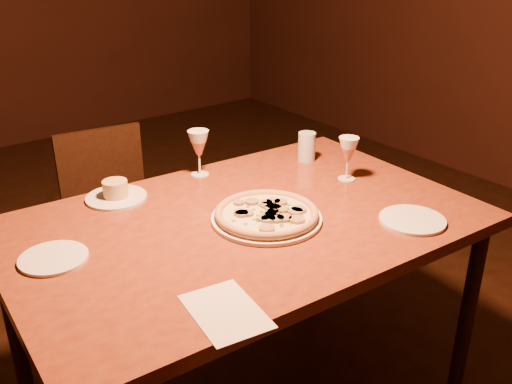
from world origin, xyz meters
TOP-DOWN VIEW (x-y plane):
  - dining_table at (0.19, -0.23)m, footprint 1.60×1.07m
  - chair_far at (0.14, 0.78)m, footprint 0.46×0.46m
  - pizza_plate at (0.24, -0.28)m, footprint 0.37×0.37m
  - ramekin_saucer at (-0.08, 0.18)m, footprint 0.22×0.22m
  - wine_glass_far at (0.28, 0.19)m, footprint 0.08×0.08m
  - wine_glass_right at (0.71, -0.19)m, footprint 0.08×0.08m
  - water_tumbler at (0.72, 0.05)m, footprint 0.07×0.07m
  - side_plate_left at (-0.41, -0.10)m, footprint 0.20×0.20m
  - side_plate_near at (0.62, -0.58)m, footprint 0.22×0.22m
  - menu_card at (-0.15, -0.61)m, footprint 0.20×0.26m

SIDE VIEW (x-z plane):
  - chair_far at x=0.14m, z-range 0.06..0.91m
  - dining_table at x=0.19m, z-range 0.34..1.17m
  - menu_card at x=-0.15m, z-range 0.83..0.83m
  - side_plate_left at x=-0.41m, z-range 0.83..0.84m
  - side_plate_near at x=0.62m, z-range 0.83..0.84m
  - pizza_plate at x=0.24m, z-range 0.83..0.87m
  - ramekin_saucer at x=-0.08m, z-range 0.82..0.89m
  - water_tumbler at x=0.72m, z-range 0.83..0.95m
  - wine_glass_right at x=0.71m, z-range 0.83..1.00m
  - wine_glass_far at x=0.28m, z-range 0.83..1.01m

